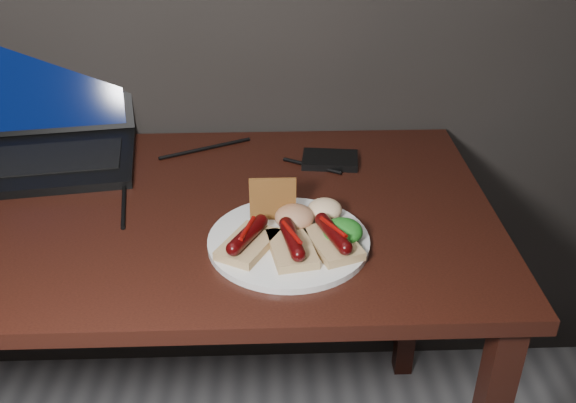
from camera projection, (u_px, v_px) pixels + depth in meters
The scene contains 12 objects.
desk at pixel (138, 247), 1.29m from camera, with size 1.40×0.70×0.75m.
laptop at pixel (47, 133), 1.42m from camera, with size 0.42×0.41×0.25m.
hard_drive at pixel (330, 160), 1.40m from camera, with size 0.12×0.08×0.02m, color black.
desk_cables at pixel (134, 172), 1.36m from camera, with size 0.93×0.38×0.01m.
plate at pixel (289, 241), 1.14m from camera, with size 0.29×0.29×0.01m, color silver.
bread_sausage_left at pixel (248, 240), 1.10m from camera, with size 0.12×0.13×0.04m.
bread_sausage_center at pixel (292, 244), 1.09m from camera, with size 0.09×0.13×0.04m.
bread_sausage_right at pixel (333, 239), 1.10m from camera, with size 0.10×0.13×0.04m.
crispbread at pixel (273, 199), 1.17m from camera, with size 0.09×0.01×0.09m, color #995829.
salad_greens at pixel (343, 231), 1.12m from camera, with size 0.07×0.07×0.04m, color #1A5611.
salsa_mound at pixel (295, 217), 1.16m from camera, with size 0.07×0.07×0.04m, color #99250F.
coleslaw_mound at pixel (325, 209), 1.18m from camera, with size 0.06×0.06×0.04m, color #EDE5CC.
Camera 1 is at (0.27, 0.31, 1.40)m, focal length 40.00 mm.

